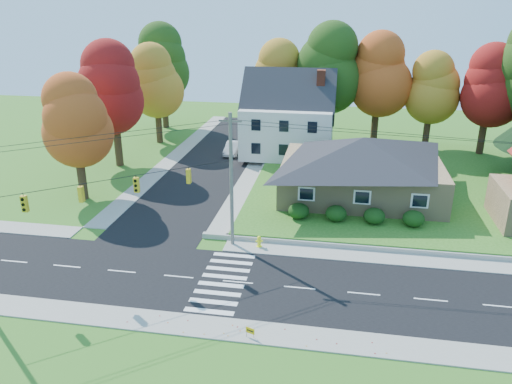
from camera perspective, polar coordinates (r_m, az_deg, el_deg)
ground at (r=32.83m, az=-2.08°, el=-10.28°), size 120.00×120.00×0.00m
road_main at (r=32.83m, az=-2.08°, el=-10.26°), size 90.00×8.00×0.02m
road_cross at (r=57.79m, az=-4.56°, el=3.76°), size 8.00×44.00×0.02m
sidewalk_north at (r=37.09m, az=-0.49°, el=-6.28°), size 90.00×2.00×0.08m
sidewalk_south at (r=28.76m, az=-4.20°, el=-15.28°), size 90.00×2.00×0.08m
lawn at (r=51.74m, az=17.14°, el=1.07°), size 30.00×30.00×0.50m
ranch_house at (r=45.61m, az=11.98°, el=2.93°), size 14.60×10.60×5.40m
colonial_house at (r=57.13m, az=3.73°, el=8.33°), size 10.40×8.40×9.60m
hedge_row at (r=40.51m, az=11.26°, el=-2.56°), size 10.70×1.70×1.27m
traffic_infrastructure at (r=31.74m, az=-1.97°, el=-1.02°), size 38.10×10.66×10.00m
tree_lot_0 at (r=62.57m, az=2.54°, el=12.92°), size 6.72×6.72×12.51m
tree_lot_1 at (r=60.92m, az=8.20°, el=13.76°), size 7.84×7.84×14.60m
tree_lot_2 at (r=62.10m, az=13.88°, el=12.90°), size 7.28×7.28×13.56m
tree_lot_3 at (r=61.98m, az=19.46°, el=11.09°), size 6.16×6.16×11.47m
tree_lot_4 at (r=62.17m, az=25.21°, el=10.95°), size 6.72×6.72×12.51m
tree_west_0 at (r=46.70m, az=-20.03°, el=7.50°), size 6.16×6.16×11.47m
tree_west_1 at (r=55.61m, az=-16.10°, el=11.29°), size 7.28×7.28×13.56m
tree_west_2 at (r=64.39m, az=-11.39°, el=12.32°), size 6.72×6.72×12.51m
tree_west_3 at (r=72.35m, az=-10.70°, el=14.32°), size 7.84×7.84×14.60m
white_car at (r=59.53m, az=-2.68°, el=5.04°), size 1.56×4.34×1.42m
fire_hydrant at (r=36.90m, az=0.36°, el=-5.73°), size 0.53×0.41×0.93m
yard_sign at (r=27.78m, az=-0.67°, el=-15.59°), size 0.51×0.22×0.66m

